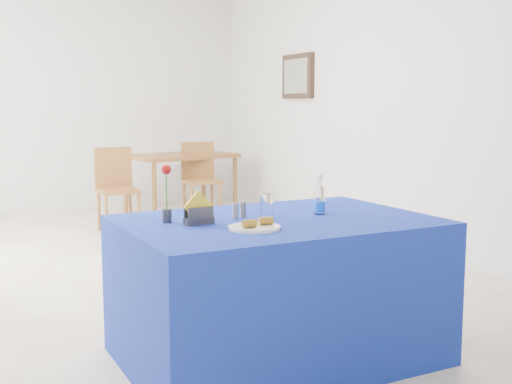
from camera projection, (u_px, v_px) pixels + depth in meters
floor at (138, 273)px, 5.23m from camera, size 7.00×7.00×0.00m
room_shell at (132, 55)px, 5.00m from camera, size 7.00×7.00×7.00m
picture_frame at (298, 76)px, 7.54m from camera, size 0.06×0.64×0.52m
picture_art at (296, 76)px, 7.53m from camera, size 0.02×0.52×0.40m
plate at (254, 228)px, 3.09m from camera, size 0.25×0.25×0.01m
drinking_glass at (267, 206)px, 3.39m from camera, size 0.07×0.07×0.13m
salt_shaker at (235, 211)px, 3.37m from camera, size 0.03×0.03×0.08m
pepper_shaker at (243, 209)px, 3.42m from camera, size 0.03×0.03×0.08m
blue_table at (277, 289)px, 3.43m from camera, size 1.60×1.10×0.76m
water_bottle at (320, 201)px, 3.52m from camera, size 0.06×0.06×0.21m
napkin_holder at (199, 215)px, 3.22m from camera, size 0.16×0.07×0.17m
rose_vase at (167, 194)px, 3.25m from camera, size 0.05×0.05×0.30m
oak_table at (180, 160)px, 8.09m from camera, size 1.45×1.10×0.76m
chair_bg_left at (116, 183)px, 6.94m from camera, size 0.41×0.41×0.91m
chair_bg_right at (200, 174)px, 7.77m from camera, size 0.45×0.45×0.92m
banana_pieces at (258, 222)px, 3.09m from camera, size 0.18×0.08×0.04m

